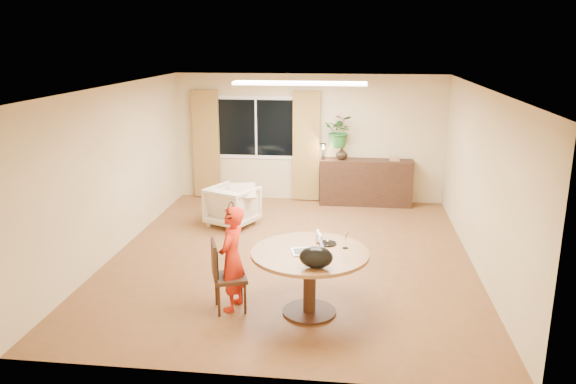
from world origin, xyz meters
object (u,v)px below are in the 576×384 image
Objects in this scene: dining_chair at (230,276)px; child at (232,258)px; armchair at (233,206)px; dining_table at (310,265)px; sideboard at (366,182)px.

dining_chair is 0.22m from child.
dining_chair is 0.68× the size of child.
dining_chair reaches higher than armchair.
dining_chair reaches higher than dining_table.
sideboard reaches higher than armchair.
armchair is at bearing 82.24° from dining_chair.
dining_chair is 3.31m from armchair.
armchair is at bearing 117.20° from dining_table.
dining_chair is at bearing -109.61° from sideboard.
dining_table is 1.07× the size of child.
armchair is (-0.70, 3.20, -0.30)m from child.
sideboard is at bearing 50.89° from dining_chair.
sideboard is at bearing -121.08° from armchair.
dining_chair is at bearing -16.64° from child.
dining_chair is at bearing -179.13° from dining_table.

